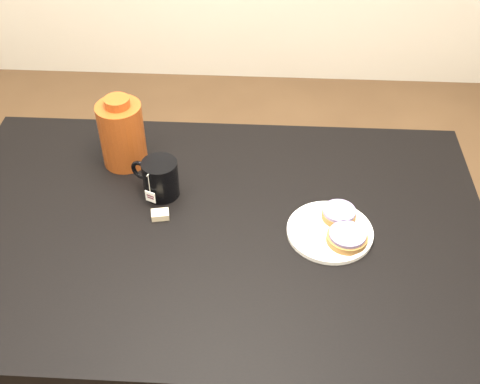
# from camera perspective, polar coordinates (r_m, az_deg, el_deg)

# --- Properties ---
(ground_plane) EXTENTS (4.00, 4.00, 0.00)m
(ground_plane) POSITION_cam_1_polar(r_m,az_deg,el_deg) (2.13, -1.88, -17.68)
(ground_plane) COLOR brown
(table) EXTENTS (1.40, 0.90, 0.75)m
(table) POSITION_cam_1_polar(r_m,az_deg,el_deg) (1.59, -2.40, -5.32)
(table) COLOR black
(table) RESTS_ON ground_plane
(plate) EXTENTS (0.22, 0.22, 0.02)m
(plate) POSITION_cam_1_polar(r_m,az_deg,el_deg) (1.52, 8.52, -3.68)
(plate) COLOR white
(plate) RESTS_ON table
(bagel_back) EXTENTS (0.12, 0.12, 0.03)m
(bagel_back) POSITION_cam_1_polar(r_m,az_deg,el_deg) (1.55, 9.36, -2.04)
(bagel_back) COLOR brown
(bagel_back) RESTS_ON plate
(bagel_front) EXTENTS (0.14, 0.14, 0.03)m
(bagel_front) POSITION_cam_1_polar(r_m,az_deg,el_deg) (1.49, 10.12, -4.24)
(bagel_front) COLOR brown
(bagel_front) RESTS_ON plate
(mug) EXTENTS (0.15, 0.13, 0.11)m
(mug) POSITION_cam_1_polar(r_m,az_deg,el_deg) (1.60, -7.61, 1.32)
(mug) COLOR black
(mug) RESTS_ON table
(teabag_pouch) EXTENTS (0.05, 0.04, 0.02)m
(teabag_pouch) POSITION_cam_1_polar(r_m,az_deg,el_deg) (1.56, -7.58, -2.15)
(teabag_pouch) COLOR #C6B793
(teabag_pouch) RESTS_ON table
(bagel_package) EXTENTS (0.15, 0.15, 0.21)m
(bagel_package) POSITION_cam_1_polar(r_m,az_deg,el_deg) (1.70, -11.13, 5.47)
(bagel_package) COLOR #65250D
(bagel_package) RESTS_ON table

